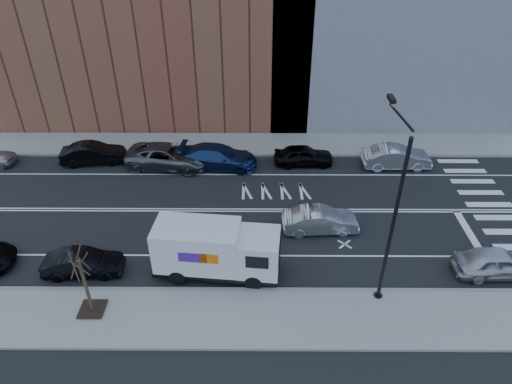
{
  "coord_description": "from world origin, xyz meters",
  "views": [
    {
      "loc": [
        0.98,
        -23.44,
        17.19
      ],
      "look_at": [
        0.86,
        0.0,
        1.4
      ],
      "focal_mm": 32.0,
      "sensor_mm": 36.0,
      "label": 1
    }
  ],
  "objects_px": {
    "fedex_van": "(216,250)",
    "far_parked_b": "(93,154)",
    "driving_sedan": "(320,220)",
    "near_parked_front": "(497,262)"
  },
  "relations": [
    {
      "from": "fedex_van",
      "to": "driving_sedan",
      "type": "xyz_separation_m",
      "value": [
        5.87,
        3.62,
        -0.83
      ]
    },
    {
      "from": "fedex_van",
      "to": "driving_sedan",
      "type": "bearing_deg",
      "value": 37.05
    },
    {
      "from": "fedex_van",
      "to": "far_parked_b",
      "type": "relative_size",
      "value": 1.46
    },
    {
      "from": "far_parked_b",
      "to": "driving_sedan",
      "type": "distance_m",
      "value": 17.76
    },
    {
      "from": "near_parked_front",
      "to": "fedex_van",
      "type": "bearing_deg",
      "value": 88.09
    },
    {
      "from": "fedex_van",
      "to": "far_parked_b",
      "type": "xyz_separation_m",
      "value": [
        -10.01,
        11.57,
        -0.81
      ]
    },
    {
      "from": "driving_sedan",
      "to": "near_parked_front",
      "type": "relative_size",
      "value": 0.99
    },
    {
      "from": "far_parked_b",
      "to": "driving_sedan",
      "type": "height_order",
      "value": "far_parked_b"
    },
    {
      "from": "far_parked_b",
      "to": "near_parked_front",
      "type": "xyz_separation_m",
      "value": [
        24.77,
        -11.58,
        0.01
      ]
    },
    {
      "from": "driving_sedan",
      "to": "near_parked_front",
      "type": "bearing_deg",
      "value": -115.77
    }
  ]
}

